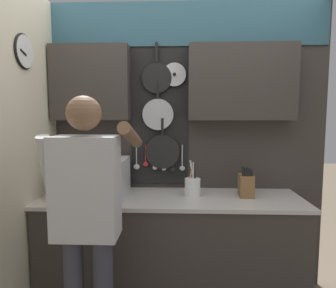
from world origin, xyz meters
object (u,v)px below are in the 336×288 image
at_px(microwave, 94,177).
at_px(utensil_crock, 193,186).
at_px(knife_block, 246,185).
at_px(person, 87,208).

relative_size(microwave, utensil_crock, 1.77).
distance_m(knife_block, utensil_crock, 0.43).
xyz_separation_m(microwave, person, (0.14, -0.64, -0.05)).
distance_m(microwave, knife_block, 1.22).
relative_size(knife_block, utensil_crock, 0.85).
distance_m(utensil_crock, person, 0.92).
bearing_deg(knife_block, utensil_crock, 179.85).
bearing_deg(utensil_crock, microwave, -179.88).
bearing_deg(utensil_crock, knife_block, -0.15).
distance_m(knife_block, person, 1.26).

